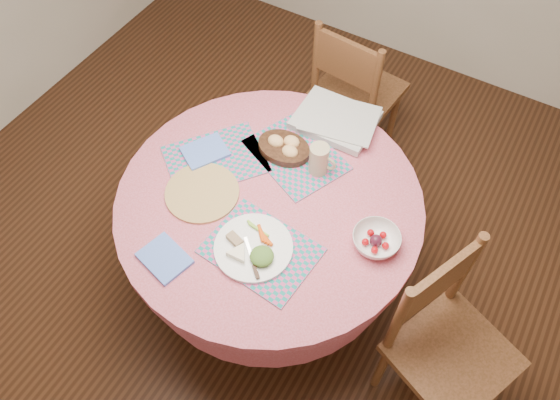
{
  "coord_description": "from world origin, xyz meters",
  "views": [
    {
      "loc": [
        0.67,
        -1.06,
        2.53
      ],
      "look_at": [
        0.05,
        0.0,
        0.78
      ],
      "focal_mm": 35.0,
      "sensor_mm": 36.0,
      "label": 1
    }
  ],
  "objects_px": {
    "chair_right": "(445,341)",
    "latte_mug": "(319,159)",
    "dining_table": "(270,225)",
    "dinner_plate": "(254,248)",
    "chair_back": "(354,90)",
    "fruit_bowl": "(376,240)",
    "wicker_trivet": "(202,192)",
    "bread_bowl": "(284,147)"
  },
  "relations": [
    {
      "from": "fruit_bowl",
      "to": "wicker_trivet",
      "type": "bearing_deg",
      "value": -168.99
    },
    {
      "from": "chair_back",
      "to": "dinner_plate",
      "type": "bearing_deg",
      "value": 102.91
    },
    {
      "from": "dining_table",
      "to": "chair_back",
      "type": "relative_size",
      "value": 1.36
    },
    {
      "from": "chair_right",
      "to": "chair_back",
      "type": "bearing_deg",
      "value": 63.22
    },
    {
      "from": "latte_mug",
      "to": "fruit_bowl",
      "type": "distance_m",
      "value": 0.41
    },
    {
      "from": "chair_right",
      "to": "fruit_bowl",
      "type": "distance_m",
      "value": 0.5
    },
    {
      "from": "dining_table",
      "to": "dinner_plate",
      "type": "xyz_separation_m",
      "value": [
        0.07,
        -0.23,
        0.22
      ]
    },
    {
      "from": "fruit_bowl",
      "to": "dining_table",
      "type": "bearing_deg",
      "value": -176.96
    },
    {
      "from": "dining_table",
      "to": "chair_right",
      "type": "bearing_deg",
      "value": -5.08
    },
    {
      "from": "dining_table",
      "to": "chair_back",
      "type": "height_order",
      "value": "chair_back"
    },
    {
      "from": "chair_back",
      "to": "latte_mug",
      "type": "xyz_separation_m",
      "value": [
        0.18,
        -0.78,
        0.35
      ]
    },
    {
      "from": "bread_bowl",
      "to": "fruit_bowl",
      "type": "height_order",
      "value": "bread_bowl"
    },
    {
      "from": "chair_back",
      "to": "latte_mug",
      "type": "relative_size",
      "value": 6.56
    },
    {
      "from": "wicker_trivet",
      "to": "latte_mug",
      "type": "height_order",
      "value": "latte_mug"
    },
    {
      "from": "dining_table",
      "to": "chair_right",
      "type": "xyz_separation_m",
      "value": [
        0.84,
        -0.07,
        -0.07
      ]
    },
    {
      "from": "chair_back",
      "to": "wicker_trivet",
      "type": "distance_m",
      "value": 1.17
    },
    {
      "from": "chair_back",
      "to": "latte_mug",
      "type": "height_order",
      "value": "chair_back"
    },
    {
      "from": "chair_right",
      "to": "dinner_plate",
      "type": "height_order",
      "value": "chair_right"
    },
    {
      "from": "dinner_plate",
      "to": "fruit_bowl",
      "type": "bearing_deg",
      "value": 34.08
    },
    {
      "from": "dining_table",
      "to": "fruit_bowl",
      "type": "bearing_deg",
      "value": 3.04
    },
    {
      "from": "dining_table",
      "to": "wicker_trivet",
      "type": "relative_size",
      "value": 4.13
    },
    {
      "from": "chair_right",
      "to": "wicker_trivet",
      "type": "height_order",
      "value": "chair_right"
    },
    {
      "from": "dining_table",
      "to": "fruit_bowl",
      "type": "relative_size",
      "value": 6.74
    },
    {
      "from": "chair_right",
      "to": "latte_mug",
      "type": "xyz_separation_m",
      "value": [
        -0.74,
        0.3,
        0.34
      ]
    },
    {
      "from": "dining_table",
      "to": "dinner_plate",
      "type": "relative_size",
      "value": 4.17
    },
    {
      "from": "chair_right",
      "to": "wicker_trivet",
      "type": "bearing_deg",
      "value": 114.89
    },
    {
      "from": "chair_right",
      "to": "chair_back",
      "type": "relative_size",
      "value": 1.02
    },
    {
      "from": "dining_table",
      "to": "bread_bowl",
      "type": "xyz_separation_m",
      "value": [
        -0.07,
        0.24,
        0.23
      ]
    },
    {
      "from": "chair_back",
      "to": "fruit_bowl",
      "type": "bearing_deg",
      "value": 124.26
    },
    {
      "from": "wicker_trivet",
      "to": "dinner_plate",
      "type": "distance_m",
      "value": 0.34
    },
    {
      "from": "chair_right",
      "to": "fruit_bowl",
      "type": "bearing_deg",
      "value": 98.59
    },
    {
      "from": "wicker_trivet",
      "to": "bread_bowl",
      "type": "height_order",
      "value": "bread_bowl"
    },
    {
      "from": "chair_right",
      "to": "latte_mug",
      "type": "relative_size",
      "value": 6.68
    },
    {
      "from": "dining_table",
      "to": "fruit_bowl",
      "type": "xyz_separation_m",
      "value": [
        0.45,
        0.02,
        0.22
      ]
    },
    {
      "from": "wicker_trivet",
      "to": "fruit_bowl",
      "type": "height_order",
      "value": "fruit_bowl"
    },
    {
      "from": "dinner_plate",
      "to": "latte_mug",
      "type": "height_order",
      "value": "latte_mug"
    },
    {
      "from": "dinner_plate",
      "to": "bread_bowl",
      "type": "relative_size",
      "value": 1.29
    },
    {
      "from": "chair_right",
      "to": "fruit_bowl",
      "type": "xyz_separation_m",
      "value": [
        -0.39,
        0.1,
        0.29
      ]
    },
    {
      "from": "chair_back",
      "to": "bread_bowl",
      "type": "relative_size",
      "value": 3.95
    },
    {
      "from": "chair_back",
      "to": "fruit_bowl",
      "type": "height_order",
      "value": "chair_back"
    },
    {
      "from": "dining_table",
      "to": "chair_back",
      "type": "xyz_separation_m",
      "value": [
        -0.08,
        1.01,
        -0.08
      ]
    },
    {
      "from": "chair_back",
      "to": "bread_bowl",
      "type": "distance_m",
      "value": 0.82
    }
  ]
}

